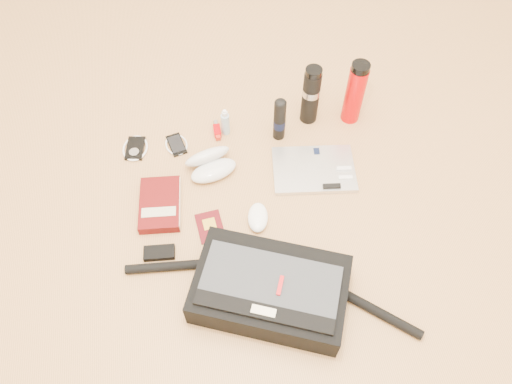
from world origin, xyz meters
TOP-DOWN VIEW (x-y plane):
  - ground at (0.00, 0.00)m, footprint 4.00×4.00m
  - messenger_bag at (-0.03, -0.26)m, footprint 0.92×0.48m
  - laptop at (0.24, 0.21)m, footprint 0.34×0.26m
  - book at (-0.35, 0.15)m, footprint 0.17×0.24m
  - passport at (-0.18, 0.04)m, footprint 0.10×0.13m
  - mouse at (-0.01, 0.03)m, footprint 0.10×0.14m
  - sunglasses_case at (-0.15, 0.29)m, footprint 0.22×0.20m
  - ipod at (-0.43, 0.44)m, footprint 0.12×0.13m
  - phone at (-0.27, 0.43)m, footprint 0.10×0.12m
  - inhaler at (-0.10, 0.47)m, footprint 0.03×0.10m
  - spray_bottle at (-0.07, 0.47)m, footprint 0.04×0.04m
  - aerosol_can at (0.14, 0.41)m, footprint 0.05×0.05m
  - thermos_black at (0.28, 0.48)m, footprint 0.09×0.09m
  - thermos_red at (0.45, 0.46)m, footprint 0.08×0.08m

SIDE VIEW (x-z plane):
  - ground at x=0.00m, z-range 0.00..0.00m
  - passport at x=-0.18m, z-range 0.00..0.01m
  - phone at x=-0.27m, z-range 0.00..0.01m
  - ipod at x=-0.43m, z-range 0.00..0.01m
  - laptop at x=0.24m, z-range 0.00..0.03m
  - inhaler at x=-0.10m, z-range 0.00..0.03m
  - book at x=-0.35m, z-range 0.00..0.04m
  - mouse at x=-0.01m, z-range 0.00..0.04m
  - sunglasses_case at x=-0.15m, z-range -0.02..0.09m
  - spray_bottle at x=-0.07m, z-range -0.01..0.12m
  - messenger_bag at x=-0.03m, z-range -0.01..0.13m
  - aerosol_can at x=0.14m, z-range 0.00..0.20m
  - thermos_black at x=0.28m, z-range 0.00..0.27m
  - thermos_red at x=0.45m, z-range 0.00..0.29m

